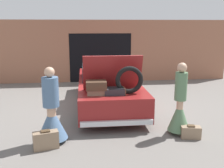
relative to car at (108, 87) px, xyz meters
The scene contains 7 objects.
ground_plane 0.60m from the car, 88.03° to the left, with size 40.00×40.00×0.00m, color slate.
garage_wall_back 3.80m from the car, 89.99° to the left, with size 12.00×0.14×2.80m.
car is the anchor object (origin of this frame).
person_left 3.04m from the car, 119.22° to the right, with size 0.68×0.68×1.70m.
person_right 2.93m from the car, 59.46° to the right, with size 0.54×0.54×1.73m.
suitcase_beside_left_person 3.42m from the car, 117.86° to the right, with size 0.56×0.34×0.41m.
suitcase_beside_right_person 3.30m from the car, 59.25° to the right, with size 0.47×0.29×0.31m.
Camera 1 is at (-0.74, -8.27, 2.56)m, focal length 42.00 mm.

